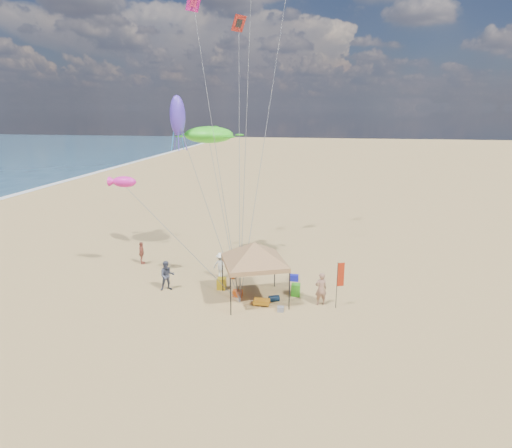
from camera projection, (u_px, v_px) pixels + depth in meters
The scene contains 20 objects.
ground at pixel (247, 308), 23.81m from camera, with size 280.00×280.00×0.00m, color tan.
canopy_tent at pixel (254, 244), 23.95m from camera, with size 6.05×6.05×4.01m.
feather_flag at pixel (340, 277), 23.35m from camera, with size 0.39×0.17×2.68m.
cooler_red at pixel (238, 293), 25.20m from camera, with size 0.54×0.38×0.38m, color #C94B10.
cooler_blue at pixel (294, 278), 27.50m from camera, with size 0.54×0.38×0.38m, color #1418A6.
bag_navy at pixel (274, 298), 24.54m from camera, with size 0.36×0.36×0.60m, color black.
bag_orange at pixel (234, 275), 27.98m from camera, with size 0.36×0.36×0.60m, color #C94E0B.
chair_green at pixel (296, 290), 25.31m from camera, with size 0.50×0.50×0.70m, color #31931A.
chair_yellow at pixel (222, 284), 26.19m from camera, with size 0.50×0.50×0.70m, color gold.
crate_grey at pixel (281, 309), 23.34m from camera, with size 0.34×0.30×0.28m, color gray.
beach_cart at pixel (262, 302), 24.08m from camera, with size 0.90×0.50×0.24m, color orange.
person_near_a at pixel (321, 289), 23.96m from camera, with size 0.69×0.45×1.89m, color #9E715A.
person_near_b at pixel (167, 276), 25.91m from camera, with size 0.89×0.70×1.84m, color #3E4255.
person_near_c at pixel (221, 265), 27.81m from camera, with size 1.10×0.63×1.71m, color silver.
person_far_a at pixel (142, 253), 30.32m from camera, with size 0.94×0.39×1.61m, color #A65340.
turtle_kite at pixel (209, 135), 29.19m from camera, with size 3.36×2.69×1.12m, color #3CE825.
fish_kite at pixel (124, 182), 26.77m from camera, with size 1.56×0.78×0.69m, color #FF21AD.
squid_kite at pixel (178, 116), 28.15m from camera, with size 1.01×1.01×2.63m, color #5337D2.
stunt_kite_pink at pixel (193, 3), 30.08m from camera, with size 1.11×0.04×1.11m, color #EE19A9.
stunt_kite_red at pixel (239, 23), 31.31m from camera, with size 1.16×0.04×1.16m, color #A41F1A.
Camera 1 is at (4.16, -21.38, 10.68)m, focal length 30.26 mm.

